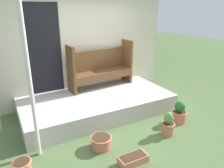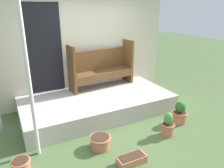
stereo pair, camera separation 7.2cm
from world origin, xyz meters
name	(u,v)px [view 1 (the left image)]	position (x,y,z in m)	size (l,w,h in m)	color
ground_plane	(118,127)	(0.00, 0.00, 0.00)	(24.00, 24.00, 0.00)	#516B3D
porch_slab	(97,104)	(-0.09, 0.82, 0.19)	(3.34, 1.64, 0.38)	beige
house_wall	(80,50)	(-0.13, 1.67, 1.30)	(4.54, 0.08, 2.60)	beige
support_post	(31,86)	(-1.58, -0.13, 1.20)	(0.06, 0.06, 2.40)	white
bench	(100,66)	(0.27, 1.39, 0.91)	(1.67, 0.54, 1.11)	brown
flower_pot_left	(22,166)	(-1.88, -0.43, 0.10)	(0.29, 0.29, 0.19)	#C67251
flower_pot_middle	(101,142)	(-0.60, -0.45, 0.12)	(0.38, 0.38, 0.22)	#C67251
flower_pot_right	(168,125)	(0.69, -0.68, 0.21)	(0.27, 0.27, 0.47)	#C67251
flower_pot_far_right	(179,113)	(1.22, -0.43, 0.21)	(0.32, 0.32, 0.48)	#C67251
planter_box_rect	(133,159)	(-0.33, -1.03, 0.06)	(0.46, 0.21, 0.13)	tan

